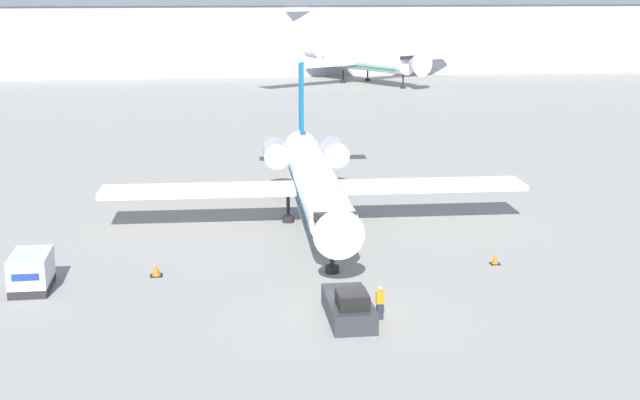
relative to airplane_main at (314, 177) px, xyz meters
The scene contains 9 objects.
ground_plane 18.12m from the airplane_main, 91.39° to the right, with size 600.00×600.00×0.00m, color gray.
terminal_building 102.22m from the airplane_main, 90.24° to the left, with size 180.00×16.80×13.13m.
airplane_main is the anchor object (origin of this frame).
pushback_tug 17.97m from the airplane_main, 91.74° to the right, with size 2.06×4.78×1.71m.
luggage_cart 20.21m from the airplane_main, 145.31° to the right, with size 1.96×3.21×2.01m.
worker_near_tug 18.17m from the airplane_main, 86.97° to the right, with size 0.40×0.24×1.68m.
traffic_cone_left 14.49m from the airplane_main, 135.34° to the right, with size 0.67×0.67×0.71m.
traffic_cone_right 14.17m from the airplane_main, 48.25° to the right, with size 0.56×0.56×0.67m.
airplane_parked_far_left 85.94m from the airplane_main, 78.13° to the left, with size 34.17×27.77×11.17m.
Camera 1 is at (-6.74, -39.93, 15.94)m, focal length 50.00 mm.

